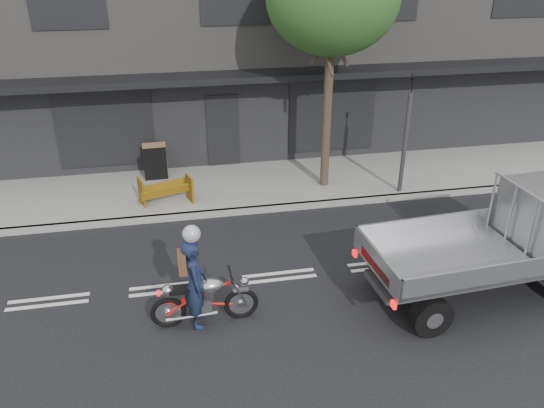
{
  "coord_description": "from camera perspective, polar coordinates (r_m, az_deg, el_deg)",
  "views": [
    {
      "loc": [
        -1.99,
        -9.44,
        6.6
      ],
      "look_at": [
        -0.07,
        0.5,
        1.53
      ],
      "focal_mm": 35.0,
      "sensor_mm": 36.0,
      "label": 1
    }
  ],
  "objects": [
    {
      "name": "motorcycle",
      "position": [
        10.21,
        -7.26,
        -10.05
      ],
      "size": [
        2.05,
        0.6,
        1.06
      ],
      "rotation": [
        0.0,
        0.0,
        0.01
      ],
      "color": "black",
      "rests_on": "ground"
    },
    {
      "name": "building_main",
      "position": [
        20.99,
        -5.76,
        19.36
      ],
      "size": [
        26.0,
        10.0,
        8.0
      ],
      "primitive_type": "cube",
      "color": "slate",
      "rests_on": "ground"
    },
    {
      "name": "traffic_light_pole",
      "position": [
        15.04,
        14.13,
        6.58
      ],
      "size": [
        0.12,
        0.12,
        3.5
      ],
      "color": "#2D2D30",
      "rests_on": "ground"
    },
    {
      "name": "sidewalk",
      "position": [
        15.69,
        -2.67,
        2.0
      ],
      "size": [
        32.0,
        3.2,
        0.15
      ],
      "primitive_type": "cube",
      "color": "gray",
      "rests_on": "ground"
    },
    {
      "name": "construction_barrier",
      "position": [
        14.43,
        -11.35,
        1.19
      ],
      "size": [
        1.48,
        0.97,
        0.77
      ],
      "primitive_type": null,
      "rotation": [
        0.0,
        0.0,
        0.34
      ],
      "color": "#F19F0C",
      "rests_on": "sidewalk"
    },
    {
      "name": "rider",
      "position": [
        9.99,
        -8.25,
        -8.45
      ],
      "size": [
        0.44,
        0.67,
        1.82
      ],
      "primitive_type": "imported",
      "rotation": [
        0.0,
        0.0,
        1.58
      ],
      "color": "#151F3A",
      "rests_on": "ground"
    },
    {
      "name": "sandwich_board",
      "position": [
        15.96,
        -12.44,
        4.19
      ],
      "size": [
        0.69,
        0.48,
        1.07
      ],
      "primitive_type": null,
      "rotation": [
        0.0,
        0.0,
        0.04
      ],
      "color": "black",
      "rests_on": "sidewalk"
    },
    {
      "name": "kerb",
      "position": [
        14.27,
        -1.72,
        -0.62
      ],
      "size": [
        32.0,
        0.2,
        0.15
      ],
      "primitive_type": "cube",
      "color": "gray",
      "rests_on": "ground"
    },
    {
      "name": "flatbed_ute",
      "position": [
        12.03,
        26.79,
        -2.62
      ],
      "size": [
        5.05,
        2.33,
        2.28
      ],
      "rotation": [
        0.0,
        0.0,
        0.07
      ],
      "color": "black",
      "rests_on": "ground"
    },
    {
      "name": "ground",
      "position": [
        11.68,
        0.8,
        -7.79
      ],
      "size": [
        80.0,
        80.0,
        0.0
      ],
      "primitive_type": "plane",
      "color": "black",
      "rests_on": "ground"
    }
  ]
}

